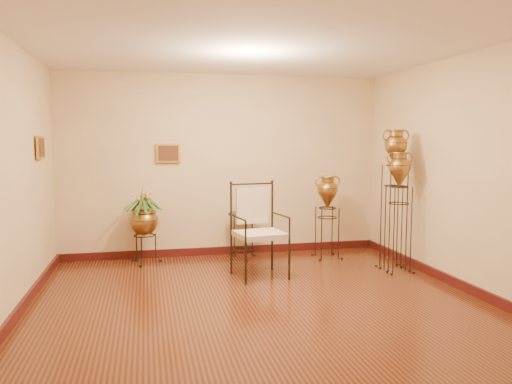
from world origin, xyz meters
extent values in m
plane|color=#612A17|center=(0.00, 0.00, 0.00)|extent=(5.00, 5.00, 0.00)
cube|color=#41100F|center=(0.00, 2.48, 0.06)|extent=(5.00, 0.04, 0.12)
cube|color=#41100F|center=(-2.48, 0.00, 0.06)|extent=(0.04, 5.00, 0.12)
cube|color=#41100F|center=(2.48, 0.00, 0.06)|extent=(0.04, 5.00, 0.12)
cube|color=gold|center=(-0.85, 2.46, 1.60)|extent=(0.36, 0.03, 0.29)
cube|color=gold|center=(-2.46, 1.45, 1.70)|extent=(0.03, 0.36, 0.29)
cube|color=beige|center=(0.25, 1.07, 0.56)|extent=(0.68, 0.64, 0.07)
cube|color=beige|center=(0.25, 1.07, 0.91)|extent=(0.46, 0.11, 0.48)
cylinder|color=black|center=(0.26, 2.15, 0.69)|extent=(0.48, 0.48, 0.02)
camera|label=1|loc=(-1.19, -5.19, 1.77)|focal=35.00mm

